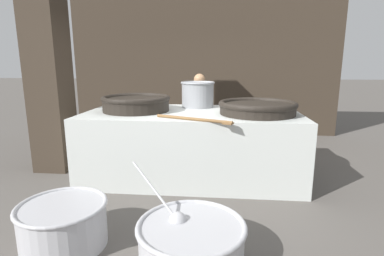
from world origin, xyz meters
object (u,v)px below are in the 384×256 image
prep_bowl_vegetables (191,241)px  stock_pot (198,94)px  giant_wok_near (136,103)px  prep_bowl_meat (63,223)px  giant_wok_far (257,107)px  cook (199,111)px

prep_bowl_vegetables → stock_pot: bearing=93.1°
stock_pot → prep_bowl_vegetables: (0.14, -2.61, -1.02)m
giant_wok_near → prep_bowl_meat: (-0.18, -1.98, -0.89)m
stock_pot → prep_bowl_vegetables: stock_pot is taller
giant_wok_far → prep_bowl_vegetables: bearing=-111.1°
giant_wok_far → prep_bowl_meat: bearing=-137.1°
prep_bowl_meat → giant_wok_far: bearing=42.9°
stock_pot → prep_bowl_meat: 2.89m
cook → giant_wok_far: bearing=139.0°
prep_bowl_vegetables → prep_bowl_meat: prep_bowl_vegetables is taller
cook → prep_bowl_meat: 3.39m
giant_wok_far → stock_pot: bearing=144.9°
prep_bowl_vegetables → cook: bearing=92.9°
giant_wok_near → giant_wok_far: (1.81, -0.13, -0.03)m
giant_wok_near → cook: 1.50m
stock_pot → prep_bowl_meat: bearing=-113.6°
giant_wok_far → prep_bowl_meat: size_ratio=1.33×
giant_wok_near → prep_bowl_meat: bearing=-95.3°
giant_wok_near → prep_bowl_meat: size_ratio=1.25×
giant_wok_far → cook: (-0.93, 1.32, -0.27)m
giant_wok_near → giant_wok_far: size_ratio=0.93×
cook → prep_bowl_meat: cook is taller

